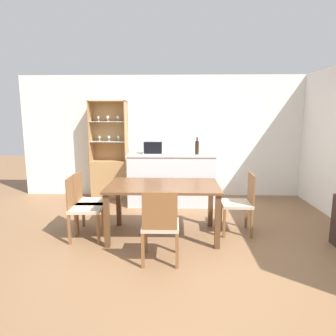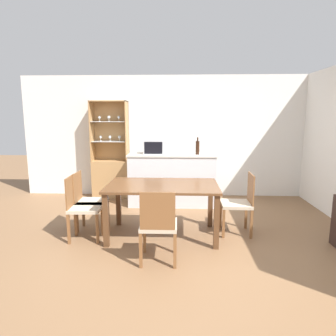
% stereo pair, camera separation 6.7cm
% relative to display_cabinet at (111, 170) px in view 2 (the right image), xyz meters
% --- Properties ---
extents(ground_plane, '(18.00, 18.00, 0.00)m').
position_rel_display_cabinet_xyz_m(ground_plane, '(1.50, -2.43, -0.58)').
color(ground_plane, brown).
extents(wall_back, '(6.80, 0.06, 2.55)m').
position_rel_display_cabinet_xyz_m(wall_back, '(1.50, 0.20, 0.70)').
color(wall_back, white).
rests_on(wall_back, ground_plane).
extents(kitchen_counter, '(1.67, 0.62, 1.00)m').
position_rel_display_cabinet_xyz_m(kitchen_counter, '(1.32, -0.53, -0.08)').
color(kitchen_counter, silver).
rests_on(kitchen_counter, ground_plane).
extents(display_cabinet, '(0.75, 0.36, 2.02)m').
position_rel_display_cabinet_xyz_m(display_cabinet, '(0.00, 0.00, 0.00)').
color(display_cabinet, tan).
rests_on(display_cabinet, ground_plane).
extents(dining_table, '(1.57, 0.94, 0.76)m').
position_rel_display_cabinet_xyz_m(dining_table, '(1.23, -2.10, 0.08)').
color(dining_table, brown).
rests_on(dining_table, ground_plane).
extents(dining_chair_head_near, '(0.43, 0.43, 0.90)m').
position_rel_display_cabinet_xyz_m(dining_chair_head_near, '(1.23, -2.90, -0.12)').
color(dining_chair_head_near, '#C1B299').
rests_on(dining_chair_head_near, ground_plane).
extents(dining_chair_side_left_far, '(0.44, 0.44, 0.90)m').
position_rel_display_cabinet_xyz_m(dining_chair_side_left_far, '(0.12, -1.96, -0.12)').
color(dining_chair_side_left_far, '#C1B299').
rests_on(dining_chair_side_left_far, ground_plane).
extents(dining_chair_side_left_near, '(0.45, 0.45, 0.90)m').
position_rel_display_cabinet_xyz_m(dining_chair_side_left_near, '(0.12, -2.24, -0.12)').
color(dining_chair_side_left_near, '#C1B299').
rests_on(dining_chair_side_left_near, ground_plane).
extents(dining_chair_side_right_far, '(0.44, 0.44, 0.90)m').
position_rel_display_cabinet_xyz_m(dining_chair_side_right_far, '(2.34, -1.96, -0.12)').
color(dining_chair_side_right_far, '#C1B299').
rests_on(dining_chair_side_right_far, ground_plane).
extents(microwave, '(0.52, 0.40, 0.26)m').
position_rel_display_cabinet_xyz_m(microwave, '(1.05, -0.49, 0.55)').
color(microwave, '#B7BABF').
rests_on(microwave, kitchen_counter).
extents(wine_bottle, '(0.07, 0.07, 0.32)m').
position_rel_display_cabinet_xyz_m(wine_bottle, '(1.80, -0.60, 0.56)').
color(wine_bottle, black).
rests_on(wine_bottle, kitchen_counter).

